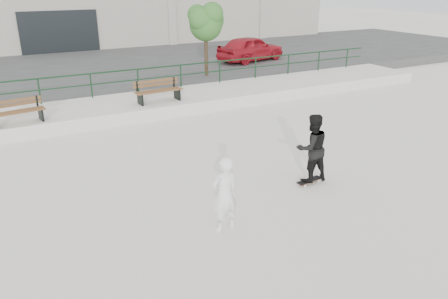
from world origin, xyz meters
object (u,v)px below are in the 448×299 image
bench_right (158,91)px  standing_skater (312,148)px  skateboard (309,181)px  seated_skater (225,194)px  tree (206,21)px  bench_left (17,112)px  red_car (251,48)px

bench_right → standing_skater: standing_skater is taller
skateboard → standing_skater: bearing=-7.7°
bench_right → seated_skater: size_ratio=1.13×
tree → standing_skater: 12.28m
skateboard → bench_right: bearing=90.8°
bench_left → skateboard: bench_left is taller
red_car → standing_skater: 15.87m
seated_skater → red_car: bearing=-128.3°
bench_right → seated_skater: seated_skater is taller
bench_right → bench_left: bearing=-178.0°
red_car → skateboard: bearing=140.8°
tree → skateboard: tree is taller
skateboard → seated_skater: size_ratio=0.47×
red_car → standing_skater: red_car is taller
bench_left → red_car: size_ratio=0.42×
red_car → seated_skater: bearing=133.3°
red_car → seated_skater: size_ratio=2.57×
bench_left → tree: tree is taller
bench_left → skateboard: bearing=-58.3°
tree → red_car: bearing=30.9°
seated_skater → tree: bearing=-119.7°
seated_skater → skateboard: bearing=-167.8°
tree → bench_right: bearing=-137.3°
bench_left → skateboard: size_ratio=2.32×
red_car → seated_skater: red_car is taller
standing_skater → bench_right: bearing=-74.4°
bench_left → tree: 10.36m
bench_right → standing_skater: 8.15m
skateboard → standing_skater: 0.94m
red_car → skateboard: size_ratio=5.46×
tree → standing_skater: bearing=-103.4°
bench_left → standing_skater: 9.98m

